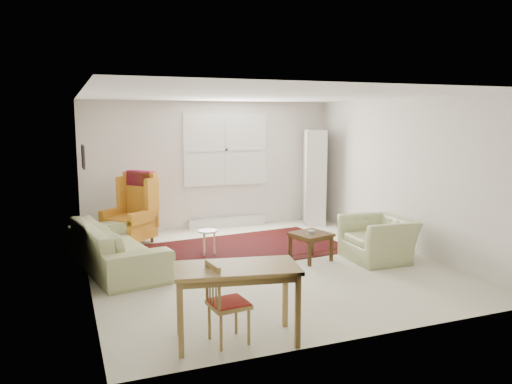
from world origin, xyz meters
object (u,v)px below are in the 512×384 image
object	(u,v)px
coffee_table	(311,246)
desk	(237,304)
wingback_chair	(129,208)
stool	(208,242)
cabinet	(315,177)
armchair	(378,235)
desk_chair	(229,302)
sofa	(116,237)

from	to	relation	value
coffee_table	desk	world-z (taller)	desk
wingback_chair	stool	distance (m)	1.64
stool	cabinet	xyz separation A→B (m)	(2.75, 1.58, 0.77)
armchair	coffee_table	world-z (taller)	armchair
cabinet	desk_chair	distance (m)	5.84
armchair	stool	distance (m)	2.68
wingback_chair	desk_chair	distance (m)	4.31
sofa	wingback_chair	bearing A→B (deg)	-25.49
wingback_chair	coffee_table	bearing A→B (deg)	9.24
wingback_chair	cabinet	distance (m)	3.86
wingback_chair	desk	distance (m)	4.32
sofa	desk_chair	size ratio (longest dim) A/B	2.80
wingback_chair	desk_chair	world-z (taller)	wingback_chair
cabinet	desk_chair	size ratio (longest dim) A/B	2.36
coffee_table	stool	size ratio (longest dim) A/B	1.31
coffee_table	cabinet	size ratio (longest dim) A/B	0.27
wingback_chair	cabinet	size ratio (longest dim) A/B	0.65
sofa	wingback_chair	size ratio (longest dim) A/B	1.83
coffee_table	desk_chair	world-z (taller)	desk_chair
sofa	desk	distance (m)	3.05
stool	desk	xyz separation A→B (m)	(-0.59, -3.12, 0.18)
sofa	stool	bearing A→B (deg)	-92.87
stool	desk	size ratio (longest dim) A/B	0.34
armchair	desk_chair	bearing A→B (deg)	-56.03
sofa	armchair	size ratio (longest dim) A/B	2.27
sofa	desk_chair	distance (m)	3.03
desk_chair	sofa	bearing A→B (deg)	8.72
desk_chair	wingback_chair	bearing A→B (deg)	-0.58
cabinet	desk	size ratio (longest dim) A/B	1.61
coffee_table	cabinet	world-z (taller)	cabinet
armchair	cabinet	xyz separation A→B (m)	(0.37, 2.80, 0.57)
cabinet	desk	distance (m)	5.79
sofa	coffee_table	xyz separation A→B (m)	(2.83, -0.69, -0.25)
sofa	desk_chair	bearing A→B (deg)	-175.88
coffee_table	desk	distance (m)	3.00
sofa	stool	size ratio (longest dim) A/B	5.65
coffee_table	cabinet	xyz separation A→B (m)	(1.35, 2.46, 0.75)
sofa	wingback_chair	xyz separation A→B (m)	(0.36, 1.36, 0.17)
desk	sofa	bearing A→B (deg)	106.16
desk	desk_chair	world-z (taller)	desk_chair
sofa	stool	world-z (taller)	sofa
desk	armchair	bearing A→B (deg)	32.66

